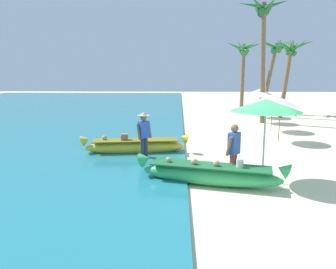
% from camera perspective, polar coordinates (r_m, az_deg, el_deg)
% --- Properties ---
extents(ground_plane, '(80.00, 80.00, 0.00)m').
position_cam_1_polar(ground_plane, '(9.69, 14.04, -8.19)').
color(ground_plane, beige).
extents(boat_green_foreground, '(4.19, 1.63, 0.85)m').
position_cam_1_polar(boat_green_foreground, '(9.26, 7.28, -6.78)').
color(boat_green_foreground, '#38B760').
rests_on(boat_green_foreground, ground).
extents(boat_yellow_midground, '(4.11, 1.18, 0.84)m').
position_cam_1_polar(boat_yellow_midground, '(12.53, -5.68, -2.02)').
color(boat_yellow_midground, yellow).
rests_on(boat_yellow_midground, ground).
extents(person_vendor_hatted, '(0.55, 0.50, 1.72)m').
position_cam_1_polar(person_vendor_hatted, '(11.59, -4.19, 0.36)').
color(person_vendor_hatted, '#333842').
rests_on(person_vendor_hatted, ground).
extents(person_tourist_customer, '(0.50, 0.56, 1.66)m').
position_cam_1_polar(person_tourist_customer, '(9.47, 11.31, -2.60)').
color(person_tourist_customer, '#B2383D').
rests_on(person_tourist_customer, ground).
extents(patio_umbrella_large, '(1.93, 1.93, 2.36)m').
position_cam_1_polar(patio_umbrella_large, '(9.50, 16.62, 4.78)').
color(patio_umbrella_large, '#B7B7BC').
rests_on(patio_umbrella_large, ground).
extents(parasol_row_0, '(1.60, 1.60, 1.91)m').
position_cam_1_polar(parasol_row_0, '(15.25, 18.94, 5.24)').
color(parasol_row_0, '#8E6B47').
rests_on(parasol_row_0, ground).
extents(parasol_row_1, '(1.60, 1.60, 1.91)m').
position_cam_1_polar(parasol_row_1, '(17.94, 17.68, 6.11)').
color(parasol_row_1, '#8E6B47').
rests_on(parasol_row_1, ground).
extents(parasol_row_2, '(1.60, 1.60, 1.91)m').
position_cam_1_polar(parasol_row_2, '(20.57, 16.16, 6.77)').
color(parasol_row_2, '#8E6B47').
rests_on(parasol_row_2, ground).
extents(parasol_row_3, '(1.60, 1.60, 1.91)m').
position_cam_1_polar(parasol_row_3, '(22.93, 15.56, 7.20)').
color(parasol_row_3, '#8E6B47').
rests_on(parasol_row_3, ground).
extents(palm_tree_tall_inland, '(2.65, 2.85, 5.36)m').
position_cam_1_polar(palm_tree_tall_inland, '(25.43, 18.09, 13.31)').
color(palm_tree_tall_inland, brown).
rests_on(palm_tree_tall_inland, ground).
extents(palm_tree_leaning_seaward, '(2.75, 2.73, 5.33)m').
position_cam_1_polar(palm_tree_leaning_seaward, '(25.83, 12.96, 13.36)').
color(palm_tree_leaning_seaward, brown).
rests_on(palm_tree_leaning_seaward, ground).
extents(palm_tree_mid_cluster, '(2.73, 2.41, 5.20)m').
position_cam_1_polar(palm_tree_mid_cluster, '(23.52, 20.49, 12.98)').
color(palm_tree_mid_cluster, brown).
rests_on(palm_tree_mid_cluster, ground).
extents(palm_tree_far_behind, '(2.92, 2.69, 7.23)m').
position_cam_1_polar(palm_tree_far_behind, '(20.65, 16.22, 17.82)').
color(palm_tree_far_behind, brown).
rests_on(palm_tree_far_behind, ground).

